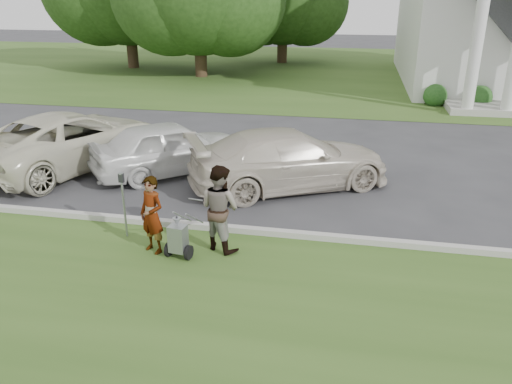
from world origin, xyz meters
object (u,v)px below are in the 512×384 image
(car_a, at_px, (72,139))
(car_b, at_px, (171,147))
(striping_cart, at_px, (178,239))
(car_c, at_px, (290,159))
(person_right, at_px, (220,209))
(person_left, at_px, (152,216))
(parking_meter_near, at_px, (123,197))

(car_a, distance_m, car_b, 3.17)
(striping_cart, distance_m, car_c, 4.68)
(striping_cart, height_order, person_right, person_right)
(striping_cart, xyz_separation_m, car_a, (-5.10, 4.86, 0.43))
(person_left, bearing_deg, car_a, 159.30)
(person_right, xyz_separation_m, car_b, (-2.65, 4.30, -0.12))
(car_c, bearing_deg, striping_cart, 130.67)
(parking_meter_near, relative_size, car_c, 0.27)
(striping_cart, distance_m, car_a, 7.05)
(car_c, bearing_deg, parking_meter_near, 111.62)
(person_left, bearing_deg, parking_meter_near, 174.15)
(parking_meter_near, relative_size, car_a, 0.24)
(car_a, xyz_separation_m, car_b, (3.17, -0.02, -0.06))
(parking_meter_near, bearing_deg, car_b, 96.84)
(car_a, bearing_deg, car_b, -159.87)
(parking_meter_near, height_order, car_a, car_a)
(striping_cart, height_order, person_left, person_left)
(car_a, bearing_deg, person_right, 163.89)
(car_b, bearing_deg, parking_meter_near, 145.55)
(person_right, bearing_deg, car_b, -31.04)
(striping_cart, relative_size, car_a, 0.18)
(person_right, bearing_deg, striping_cart, 64.11)
(person_left, xyz_separation_m, parking_meter_near, (-0.85, 0.52, 0.13))
(person_right, bearing_deg, parking_meter_near, 24.16)
(parking_meter_near, distance_m, car_a, 5.58)
(person_left, distance_m, parking_meter_near, 1.00)
(car_c, bearing_deg, person_right, 137.76)
(parking_meter_near, distance_m, car_b, 4.21)
(car_b, distance_m, car_c, 3.59)
(striping_cart, relative_size, car_c, 0.19)
(striping_cart, bearing_deg, car_c, 77.59)
(striping_cart, xyz_separation_m, car_c, (1.63, 4.37, 0.39))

